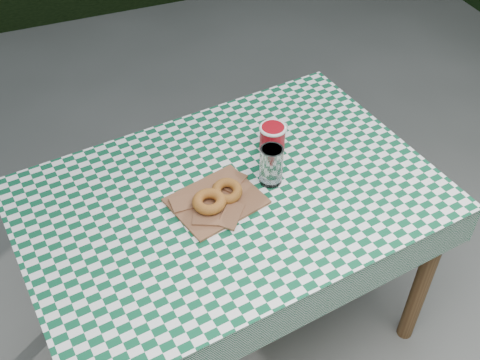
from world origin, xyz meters
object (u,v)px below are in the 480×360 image
at_px(table, 232,268).
at_px(coffee_mug, 272,138).
at_px(paper_bag, 216,200).
at_px(drinking_glass, 271,165).

distance_m(table, coffee_mug, 0.50).
xyz_separation_m(table, coffee_mug, (0.21, 0.15, 0.43)).
bearing_deg(coffee_mug, paper_bag, -176.41).
relative_size(table, drinking_glass, 9.60).
relative_size(table, paper_bag, 4.80).
distance_m(coffee_mug, drinking_glass, 0.16).
bearing_deg(coffee_mug, table, -173.10).
bearing_deg(paper_bag, coffee_mug, 32.60).
height_order(paper_bag, drinking_glass, drinking_glass).
relative_size(table, coffee_mug, 7.47).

